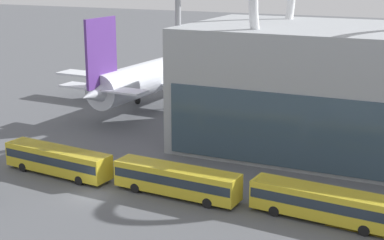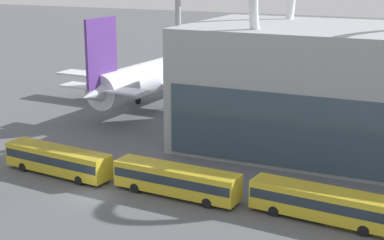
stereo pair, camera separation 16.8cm
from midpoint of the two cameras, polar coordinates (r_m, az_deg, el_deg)
The scene contains 7 objects.
ground_plane at distance 60.42m, azimuth -9.87°, elevation -7.26°, with size 440.00×440.00×0.00m, color #515459.
airliner_at_gate_near at distance 96.13m, azimuth -3.30°, elevation 4.38°, with size 38.01×39.95×15.45m.
shuttle_bus_0 at distance 66.42m, azimuth -12.83°, elevation -3.71°, with size 13.48×4.06×3.02m.
shuttle_bus_1 at distance 58.96m, azimuth -1.47°, elevation -5.73°, with size 13.40×3.49×3.02m.
shuttle_bus_2 at distance 54.74m, azimuth 12.60°, elevation -7.78°, with size 13.45×3.86×3.02m.
lane_stripe_2 at distance 53.92m, azimuth 16.16°, elevation -10.47°, with size 6.52×0.25×0.01m, color yellow.
lane_stripe_3 at distance 69.07m, azimuth -14.21°, elevation -4.64°, with size 6.06×0.25×0.01m, color yellow.
Camera 2 is at (32.74, -45.50, 22.58)m, focal length 55.00 mm.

